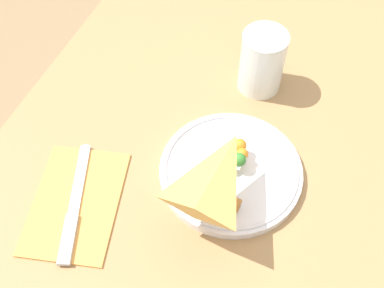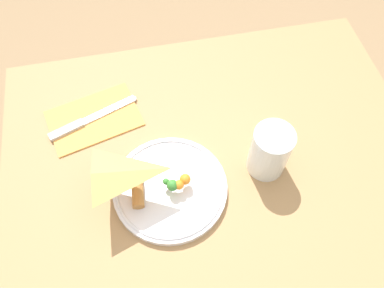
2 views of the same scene
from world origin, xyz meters
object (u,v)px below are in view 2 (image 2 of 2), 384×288
Objects in this scene: napkin_folded at (94,118)px; dining_table at (216,196)px; plate_pizza at (170,187)px; butter_knife at (89,119)px; milk_glass at (270,154)px.

dining_table is at bearing -37.73° from napkin_folded.
plate_pizza is 0.26m from butter_knife.
plate_pizza is (-0.11, -0.02, 0.14)m from dining_table.
plate_pizza is 1.95× the size of milk_glass.
milk_glass is (0.10, -0.00, 0.18)m from dining_table.
plate_pizza is 0.26m from napkin_folded.
dining_table is 0.21m from milk_glass.
dining_table is 4.37× the size of butter_knife.
dining_table is at bearing 8.47° from plate_pizza.
milk_glass is at bearing 3.44° from plate_pizza.
butter_knife is at bearing -159.68° from napkin_folded.
milk_glass is 0.41m from napkin_folded.
plate_pizza is at bearing -176.56° from milk_glass.
butter_knife reaches higher than napkin_folded.
napkin_folded is (-0.14, 0.21, -0.01)m from plate_pizza.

